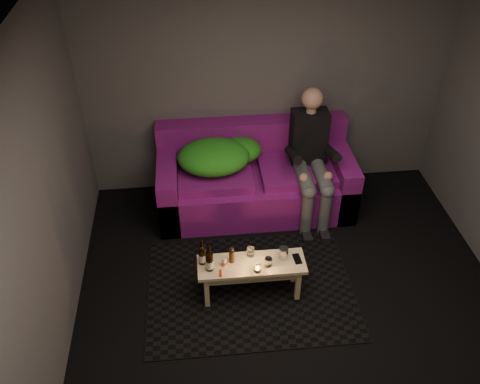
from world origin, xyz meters
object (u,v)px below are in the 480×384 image
(coffee_table, at_px, (252,269))
(beer_bottle_b, at_px, (209,261))
(beer_bottle_a, at_px, (202,255))
(steel_cup, at_px, (283,253))
(person, at_px, (311,155))
(sofa, at_px, (254,179))

(coffee_table, xyz_separation_m, beer_bottle_b, (-0.38, -0.03, 0.18))
(coffee_table, relative_size, beer_bottle_b, 3.45)
(coffee_table, relative_size, beer_bottle_a, 3.51)
(coffee_table, bearing_deg, steel_cup, 7.63)
(person, distance_m, beer_bottle_a, 1.68)
(sofa, distance_m, coffee_table, 1.38)
(sofa, distance_m, person, 0.73)
(sofa, bearing_deg, person, -16.73)
(coffee_table, relative_size, steel_cup, 8.42)
(beer_bottle_b, bearing_deg, steel_cup, 6.16)
(person, relative_size, beer_bottle_a, 5.07)
(beer_bottle_b, distance_m, steel_cup, 0.68)
(sofa, distance_m, beer_bottle_b, 1.52)
(sofa, distance_m, beer_bottle_a, 1.47)
(sofa, xyz_separation_m, beer_bottle_a, (-0.65, -1.31, 0.17))
(beer_bottle_b, height_order, steel_cup, beer_bottle_b)
(person, xyz_separation_m, coffee_table, (-0.78, -1.19, -0.41))
(person, bearing_deg, steel_cup, -112.91)
(beer_bottle_a, height_order, beer_bottle_b, beer_bottle_b)
(person, relative_size, coffee_table, 1.45)
(sofa, distance_m, steel_cup, 1.33)
(steel_cup, bearing_deg, person, 67.09)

